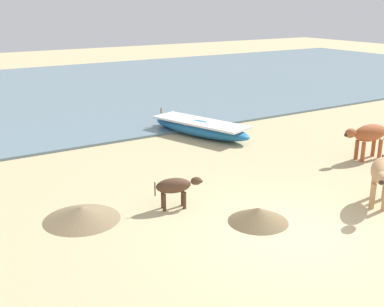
# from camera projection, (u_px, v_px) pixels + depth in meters

# --- Properties ---
(ground) EXTENTS (80.00, 80.00, 0.00)m
(ground) POSITION_uv_depth(u_px,v_px,m) (288.00, 234.00, 9.51)
(ground) COLOR tan
(sea_water) EXTENTS (60.00, 20.00, 0.08)m
(sea_water) POSITION_uv_depth(u_px,v_px,m) (42.00, 93.00, 23.86)
(sea_water) COLOR slate
(sea_water) RESTS_ON ground
(fishing_boat_2) EXTENTS (2.25, 4.13, 0.72)m
(fishing_boat_2) POSITION_uv_depth(u_px,v_px,m) (200.00, 128.00, 16.39)
(fishing_boat_2) COLOR #1E669E
(fishing_boat_2) RESTS_ON ground
(cow_adult_tan) EXTENTS (1.46, 1.21, 1.06)m
(cow_adult_tan) POSITION_uv_depth(u_px,v_px,m) (381.00, 173.00, 10.66)
(cow_adult_tan) COLOR tan
(cow_adult_tan) RESTS_ON ground
(calf_near_dark) EXTENTS (1.08, 0.52, 0.71)m
(calf_near_dark) POSITION_uv_depth(u_px,v_px,m) (175.00, 187.00, 10.55)
(calf_near_dark) COLOR #4C3323
(calf_near_dark) RESTS_ON ground
(cow_second_adult_rust) EXTENTS (1.61, 0.57, 1.04)m
(cow_second_adult_rust) POSITION_uv_depth(u_px,v_px,m) (369.00, 134.00, 13.80)
(cow_second_adult_rust) COLOR #9E4C28
(cow_second_adult_rust) RESTS_ON ground
(debris_pile_0) EXTENTS (1.75, 1.75, 0.32)m
(debris_pile_0) POSITION_uv_depth(u_px,v_px,m) (258.00, 215.00, 9.99)
(debris_pile_0) COLOR brown
(debris_pile_0) RESTS_ON ground
(debris_pile_1) EXTENTS (1.71, 1.71, 0.29)m
(debris_pile_1) POSITION_uv_depth(u_px,v_px,m) (81.00, 213.00, 10.09)
(debris_pile_1) COLOR #7A6647
(debris_pile_1) RESTS_ON ground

